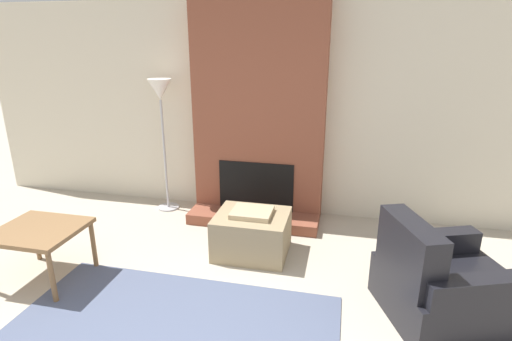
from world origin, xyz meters
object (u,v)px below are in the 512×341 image
object	(u,v)px
side_table	(39,234)
floor_lamp_left	(161,101)
armchair	(440,287)
ottoman	(252,233)

from	to	relation	value
side_table	floor_lamp_left	size ratio (longest dim) A/B	0.43
armchair	floor_lamp_left	bearing A→B (deg)	42.41
ottoman	side_table	world-z (taller)	side_table
ottoman	armchair	xyz separation A→B (m)	(1.69, -0.64, 0.04)
armchair	side_table	size ratio (longest dim) A/B	1.64
armchair	floor_lamp_left	world-z (taller)	floor_lamp_left
side_table	floor_lamp_left	distance (m)	2.08
ottoman	side_table	size ratio (longest dim) A/B	1.01
armchair	floor_lamp_left	size ratio (longest dim) A/B	0.71
armchair	ottoman	bearing A→B (deg)	48.46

